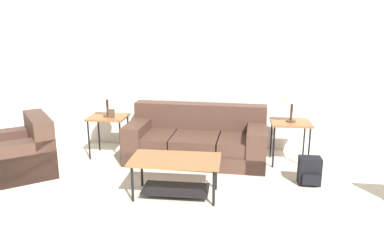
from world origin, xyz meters
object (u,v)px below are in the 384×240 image
table_lamp_right (293,95)px  side_table_left (108,120)px  backpack (310,171)px  table_lamp_left (106,91)px  armchair (20,154)px  side_table_right (291,126)px  couch (197,141)px  coffee_table (176,168)px

table_lamp_right → side_table_left: bearing=-180.0°
side_table_left → backpack: (2.96, -0.76, -0.40)m
table_lamp_left → table_lamp_right: same height
armchair → table_lamp_right: 3.96m
side_table_left → table_lamp_left: (-0.00, 0.00, 0.47)m
side_table_left → armchair: bearing=-139.0°
side_table_left → table_lamp_right: (2.79, 0.00, 0.47)m
side_table_left → side_table_right: (2.79, 0.00, 0.00)m
couch → armchair: 2.54m
side_table_left → couch: bearing=0.0°
couch → side_table_left: (-1.40, -0.00, 0.29)m
table_lamp_left → backpack: 3.18m
coffee_table → couch: bearing=84.7°
couch → backpack: (1.56, -0.76, -0.11)m
couch → table_lamp_left: table_lamp_left is taller
side_table_left → table_lamp_right: bearing=0.0°
table_lamp_right → table_lamp_left: bearing=180.0°
side_table_right → backpack: (0.17, -0.76, -0.40)m
couch → table_lamp_left: 1.59m
couch → armchair: bearing=-160.1°
table_lamp_right → backpack: bearing=-77.3°
side_table_left → table_lamp_left: bearing=126.9°
backpack → table_lamp_right: bearing=102.7°
coffee_table → table_lamp_left: size_ratio=2.08×
coffee_table → table_lamp_right: bearing=40.5°
side_table_right → table_lamp_right: table_lamp_right is taller
armchair → side_table_right: 3.89m
table_lamp_left → backpack: (2.96, -0.76, -0.87)m
armchair → backpack: armchair is taller
table_lamp_right → side_table_right: bearing=-126.9°
armchair → backpack: (3.95, 0.11, -0.11)m
couch → backpack: couch is taller
armchair → coffee_table: bearing=-10.7°
coffee_table → table_lamp_right: (1.51, 1.29, 0.70)m
couch → table_lamp_left: (-1.40, -0.00, 0.76)m
side_table_left → side_table_right: bearing=0.0°
armchair → coffee_table: 2.31m
table_lamp_left → table_lamp_right: (2.79, 0.00, 0.00)m
coffee_table → side_table_left: 1.83m
armchair → table_lamp_right: (3.78, 0.86, 0.76)m
coffee_table → side_table_left: size_ratio=1.67×
couch → coffee_table: (-0.12, -1.29, 0.06)m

